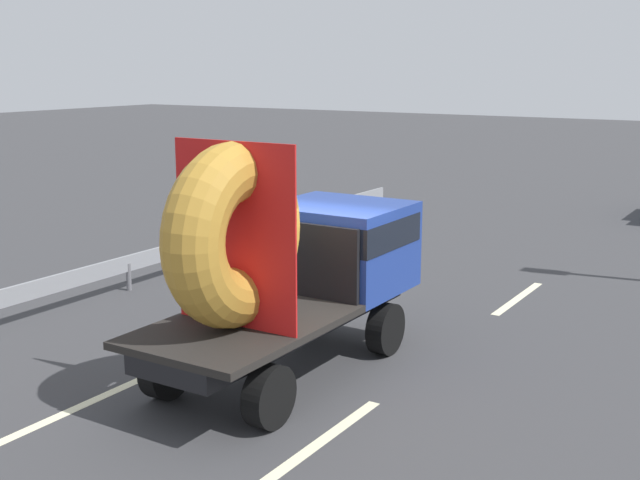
% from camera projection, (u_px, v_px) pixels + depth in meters
% --- Properties ---
extents(ground_plane, '(120.00, 120.00, 0.00)m').
position_uv_depth(ground_plane, '(291.00, 368.00, 11.96)').
color(ground_plane, '#38383A').
extents(flatbed_truck, '(2.02, 4.93, 3.46)m').
position_uv_depth(flatbed_truck, '(294.00, 258.00, 11.65)').
color(flatbed_truck, black).
rests_on(flatbed_truck, ground_plane).
extents(guardrail, '(0.10, 17.23, 0.71)m').
position_uv_depth(guardrail, '(199.00, 244.00, 17.79)').
color(guardrail, gray).
rests_on(guardrail, ground_plane).
extents(lane_dash_left_near, '(0.16, 2.98, 0.01)m').
position_uv_depth(lane_dash_left_near, '(78.00, 407.00, 10.60)').
color(lane_dash_left_near, beige).
rests_on(lane_dash_left_near, ground_plane).
extents(lane_dash_left_far, '(0.16, 2.44, 0.01)m').
position_uv_depth(lane_dash_left_far, '(384.00, 270.00, 17.71)').
color(lane_dash_left_far, beige).
rests_on(lane_dash_left_far, ground_plane).
extents(lane_dash_right_near, '(0.16, 2.88, 0.01)m').
position_uv_depth(lane_dash_right_near, '(317.00, 444.00, 9.56)').
color(lane_dash_right_near, beige).
rests_on(lane_dash_right_near, ground_plane).
extents(lane_dash_right_far, '(0.16, 2.55, 0.01)m').
position_uv_depth(lane_dash_right_far, '(518.00, 298.00, 15.56)').
color(lane_dash_right_far, beige).
rests_on(lane_dash_right_far, ground_plane).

